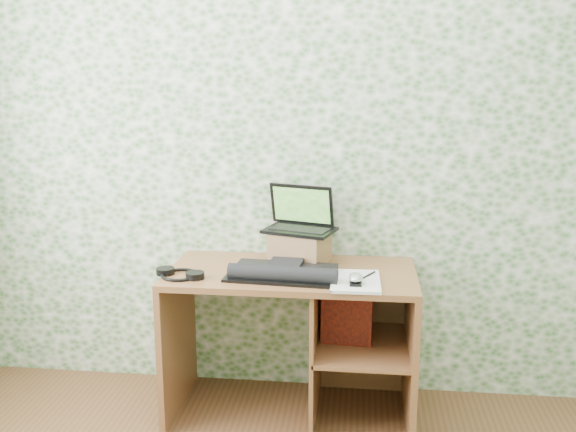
# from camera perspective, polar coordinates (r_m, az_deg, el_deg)

# --- Properties ---
(wall_back) EXTENTS (3.50, 0.00, 3.50)m
(wall_back) POSITION_cam_1_polar(r_m,az_deg,el_deg) (3.31, 0.93, 5.87)
(wall_back) COLOR white
(wall_back) RESTS_ON ground
(desk) EXTENTS (1.20, 0.60, 0.75)m
(desk) POSITION_cam_1_polar(r_m,az_deg,el_deg) (3.23, 1.77, -9.33)
(desk) COLOR brown
(desk) RESTS_ON floor
(riser) EXTENTS (0.32, 0.29, 0.16)m
(riser) POSITION_cam_1_polar(r_m,az_deg,el_deg) (3.23, 1.05, -2.78)
(riser) COLOR #8E613F
(riser) RESTS_ON desk
(laptop) EXTENTS (0.39, 0.33, 0.23)m
(laptop) POSITION_cam_1_polar(r_m,az_deg,el_deg) (3.24, 1.12, -0.34)
(laptop) COLOR black
(laptop) RESTS_ON riser
(keyboard) EXTENTS (0.56, 0.31, 0.08)m
(keyboard) POSITION_cam_1_polar(r_m,az_deg,el_deg) (3.01, -0.33, -5.00)
(keyboard) COLOR black
(keyboard) RESTS_ON desk
(headphones) EXTENTS (0.25, 0.22, 0.03)m
(headphones) POSITION_cam_1_polar(r_m,az_deg,el_deg) (3.08, -9.58, -5.11)
(headphones) COLOR black
(headphones) RESTS_ON desk
(notepad) EXTENTS (0.23, 0.32, 0.01)m
(notepad) POSITION_cam_1_polar(r_m,az_deg,el_deg) (2.96, 6.03, -5.79)
(notepad) COLOR silver
(notepad) RESTS_ON desk
(mouse) EXTENTS (0.07, 0.11, 0.04)m
(mouse) POSITION_cam_1_polar(r_m,az_deg,el_deg) (2.90, 6.03, -5.65)
(mouse) COLOR silver
(mouse) RESTS_ON notepad
(pen) EXTENTS (0.07, 0.12, 0.01)m
(pen) POSITION_cam_1_polar(r_m,az_deg,el_deg) (3.01, 7.11, -5.26)
(pen) COLOR black
(pen) RESTS_ON notepad
(red_box) EXTENTS (0.25, 0.10, 0.30)m
(red_box) POSITION_cam_1_polar(r_m,az_deg,el_deg) (3.17, 5.27, -8.70)
(red_box) COLOR #9D1E0E
(red_box) RESTS_ON desk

